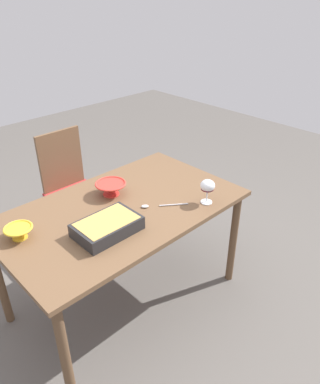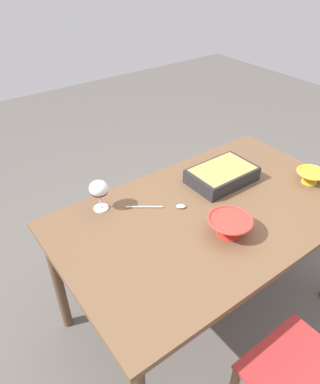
{
  "view_description": "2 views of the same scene",
  "coord_description": "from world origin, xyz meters",
  "px_view_note": "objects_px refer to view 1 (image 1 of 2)",
  "views": [
    {
      "loc": [
        -1.12,
        -1.49,
        1.9
      ],
      "look_at": [
        0.17,
        -0.15,
        0.84
      ],
      "focal_mm": 34.43,
      "sensor_mm": 36.0,
      "label": 1
    },
    {
      "loc": [
        0.95,
        0.89,
        1.78
      ],
      "look_at": [
        0.16,
        -0.18,
        0.81
      ],
      "focal_mm": 33.1,
      "sensor_mm": 36.0,
      "label": 2
    }
  ],
  "objects_px": {
    "dining_table": "(122,218)",
    "chair": "(72,187)",
    "serving_spoon": "(156,206)",
    "small_bowl": "(111,188)",
    "casserole_dish": "(107,226)",
    "mixing_bowl": "(19,232)",
    "wine_glass": "(207,187)"
  },
  "relations": [
    {
      "from": "dining_table",
      "to": "chair",
      "type": "relative_size",
      "value": 1.54
    },
    {
      "from": "serving_spoon",
      "to": "small_bowl",
      "type": "bearing_deg",
      "value": 108.89
    },
    {
      "from": "casserole_dish",
      "to": "serving_spoon",
      "type": "xyz_separation_m",
      "value": [
        0.36,
        0.01,
        -0.04
      ]
    },
    {
      "from": "casserole_dish",
      "to": "serving_spoon",
      "type": "height_order",
      "value": "casserole_dish"
    },
    {
      "from": "dining_table",
      "to": "mixing_bowl",
      "type": "height_order",
      "value": "mixing_bowl"
    },
    {
      "from": "mixing_bowl",
      "to": "serving_spoon",
      "type": "height_order",
      "value": "mixing_bowl"
    },
    {
      "from": "small_bowl",
      "to": "casserole_dish",
      "type": "bearing_deg",
      "value": -130.14
    },
    {
      "from": "dining_table",
      "to": "casserole_dish",
      "type": "distance_m",
      "value": 0.29
    },
    {
      "from": "serving_spoon",
      "to": "wine_glass",
      "type": "bearing_deg",
      "value": -35.14
    },
    {
      "from": "dining_table",
      "to": "chair",
      "type": "bearing_deg",
      "value": 80.56
    },
    {
      "from": "wine_glass",
      "to": "small_bowl",
      "type": "bearing_deg",
      "value": 126.7
    },
    {
      "from": "casserole_dish",
      "to": "mixing_bowl",
      "type": "distance_m",
      "value": 0.45
    },
    {
      "from": "wine_glass",
      "to": "serving_spoon",
      "type": "xyz_separation_m",
      "value": [
        -0.25,
        0.18,
        -0.1
      ]
    },
    {
      "from": "casserole_dish",
      "to": "mixing_bowl",
      "type": "height_order",
      "value": "casserole_dish"
    },
    {
      "from": "mixing_bowl",
      "to": "small_bowl",
      "type": "height_order",
      "value": "small_bowl"
    },
    {
      "from": "mixing_bowl",
      "to": "small_bowl",
      "type": "bearing_deg",
      "value": 2.72
    },
    {
      "from": "small_bowl",
      "to": "serving_spoon",
      "type": "xyz_separation_m",
      "value": [
        0.1,
        -0.3,
        -0.04
      ]
    },
    {
      "from": "chair",
      "to": "mixing_bowl",
      "type": "bearing_deg",
      "value": -136.5
    },
    {
      "from": "casserole_dish",
      "to": "small_bowl",
      "type": "height_order",
      "value": "small_bowl"
    },
    {
      "from": "dining_table",
      "to": "serving_spoon",
      "type": "bearing_deg",
      "value": -43.19
    },
    {
      "from": "dining_table",
      "to": "small_bowl",
      "type": "bearing_deg",
      "value": 73.09
    },
    {
      "from": "chair",
      "to": "casserole_dish",
      "type": "relative_size",
      "value": 2.75
    },
    {
      "from": "mixing_bowl",
      "to": "small_bowl",
      "type": "distance_m",
      "value": 0.62
    },
    {
      "from": "wine_glass",
      "to": "casserole_dish",
      "type": "height_order",
      "value": "wine_glass"
    },
    {
      "from": "mixing_bowl",
      "to": "chair",
      "type": "bearing_deg",
      "value": 43.5
    },
    {
      "from": "mixing_bowl",
      "to": "serving_spoon",
      "type": "bearing_deg",
      "value": -20.51
    },
    {
      "from": "dining_table",
      "to": "small_bowl",
      "type": "xyz_separation_m",
      "value": [
        0.05,
        0.16,
        0.13
      ]
    },
    {
      "from": "wine_glass",
      "to": "mixing_bowl",
      "type": "distance_m",
      "value": 1.08
    },
    {
      "from": "casserole_dish",
      "to": "small_bowl",
      "type": "xyz_separation_m",
      "value": [
        0.26,
        0.31,
        0.0
      ]
    },
    {
      "from": "chair",
      "to": "wine_glass",
      "type": "distance_m",
      "value": 1.2
    },
    {
      "from": "casserole_dish",
      "to": "small_bowl",
      "type": "bearing_deg",
      "value": 49.86
    },
    {
      "from": "chair",
      "to": "casserole_dish",
      "type": "xyz_separation_m",
      "value": [
        -0.35,
        -0.95,
        0.28
      ]
    }
  ]
}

